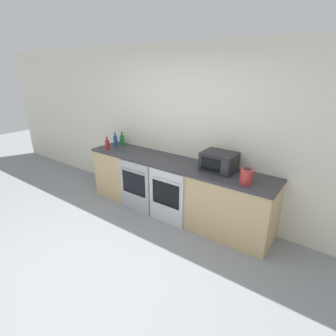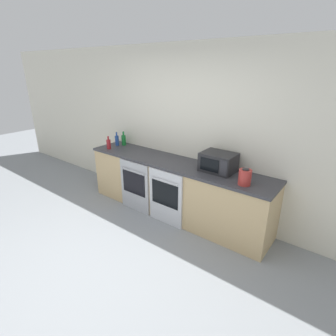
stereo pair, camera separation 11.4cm
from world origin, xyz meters
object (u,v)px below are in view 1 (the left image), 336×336
(bottle_blue, at_px, (115,141))
(kettle, at_px, (246,176))
(oven_left, at_px, (134,187))
(bottle_red, at_px, (107,144))
(bottle_green, at_px, (122,140))
(microwave, at_px, (219,162))
(oven_right, at_px, (166,198))

(bottle_blue, bearing_deg, kettle, -4.78)
(oven_left, bearing_deg, bottle_red, 168.43)
(oven_left, distance_m, bottle_green, 1.04)
(microwave, height_order, bottle_green, microwave)
(bottle_blue, bearing_deg, microwave, -0.17)
(bottle_blue, bearing_deg, bottle_green, 47.59)
(oven_left, height_order, kettle, kettle)
(kettle, bearing_deg, bottle_blue, 175.22)
(oven_right, xyz_separation_m, bottle_green, (-1.37, 0.49, 0.56))
(microwave, distance_m, bottle_blue, 2.08)
(bottle_green, relative_size, kettle, 1.22)
(oven_left, xyz_separation_m, bottle_blue, (-0.81, 0.40, 0.56))
(bottle_red, bearing_deg, bottle_green, 84.71)
(bottle_red, bearing_deg, oven_left, -11.57)
(bottle_green, xyz_separation_m, kettle, (2.47, -0.30, 0.00))
(microwave, bearing_deg, bottle_blue, 179.83)
(bottle_green, bearing_deg, oven_right, -19.65)
(microwave, xyz_separation_m, bottle_red, (-2.03, -0.24, -0.04))
(bottle_blue, relative_size, kettle, 1.19)
(bottle_green, height_order, kettle, bottle_green)
(microwave, bearing_deg, oven_left, -162.92)
(microwave, bearing_deg, kettle, -23.69)
(oven_right, distance_m, bottle_blue, 1.60)
(oven_right, xyz_separation_m, microwave, (0.63, 0.39, 0.59))
(oven_left, relative_size, bottle_red, 3.74)
(oven_left, bearing_deg, bottle_green, 146.06)
(oven_right, bearing_deg, kettle, 9.45)
(oven_right, distance_m, kettle, 1.25)
(kettle, bearing_deg, oven_left, -173.99)
(oven_right, relative_size, bottle_green, 3.37)
(oven_left, xyz_separation_m, bottle_red, (-0.76, 0.15, 0.55))
(bottle_blue, xyz_separation_m, kettle, (2.55, -0.21, 0.00))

